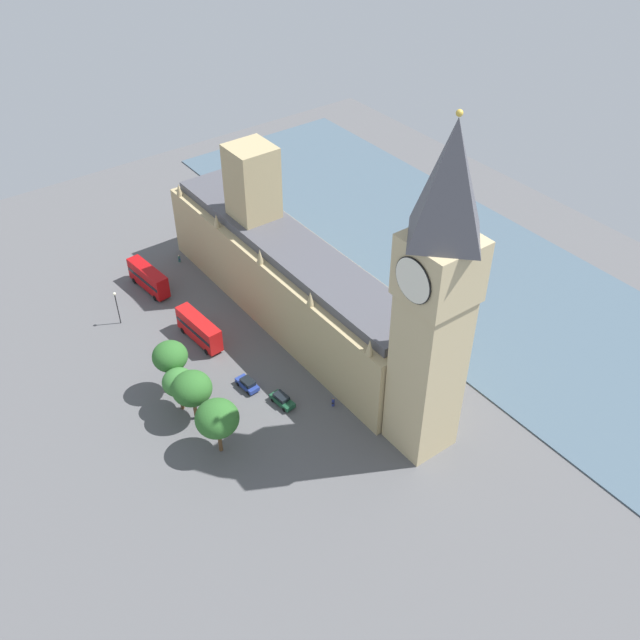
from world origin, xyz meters
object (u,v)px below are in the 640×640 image
(double_decker_bus_kerbside, at_px, (148,278))
(street_lamp_slot_10, at_px, (116,302))
(parliament_building, at_px, (287,274))
(plane_tree_opposite_hall, at_px, (217,419))
(clock_tower, at_px, (436,297))
(plane_tree_midblock, at_px, (178,382))
(double_decker_bus_far_end, at_px, (199,329))
(pedestrian_leading, at_px, (333,402))
(plane_tree_under_trees, at_px, (170,357))
(pedestrian_corner, at_px, (179,259))
(plane_tree_by_river_gate, at_px, (192,389))
(car_dark_green_trailing, at_px, (282,400))
(car_blue_near_tower, at_px, (247,384))

(double_decker_bus_kerbside, bearing_deg, street_lamp_slot_10, -150.49)
(parliament_building, bearing_deg, plane_tree_opposite_hall, 38.69)
(parliament_building, relative_size, clock_tower, 1.23)
(plane_tree_opposite_hall, height_order, plane_tree_midblock, plane_tree_opposite_hall)
(double_decker_bus_far_end, relative_size, plane_tree_opposite_hall, 1.15)
(pedestrian_leading, distance_m, plane_tree_opposite_hall, 19.60)
(plane_tree_midblock, relative_size, street_lamp_slot_10, 1.14)
(double_decker_bus_far_end, height_order, plane_tree_under_trees, plane_tree_under_trees)
(pedestrian_corner, height_order, plane_tree_by_river_gate, plane_tree_by_river_gate)
(car_dark_green_trailing, bearing_deg, street_lamp_slot_10, -76.45)
(double_decker_bus_kerbside, height_order, street_lamp_slot_10, street_lamp_slot_10)
(plane_tree_under_trees, bearing_deg, parliament_building, -166.49)
(clock_tower, relative_size, double_decker_bus_kerbside, 4.73)
(plane_tree_midblock, relative_size, plane_tree_under_trees, 0.80)
(plane_tree_under_trees, xyz_separation_m, street_lamp_slot_10, (-0.10, -21.08, -2.58))
(pedestrian_corner, bearing_deg, plane_tree_opposite_hall, 75.66)
(plane_tree_midblock, bearing_deg, car_dark_green_trailing, 147.18)
(pedestrian_leading, bearing_deg, double_decker_bus_kerbside, -27.27)
(plane_tree_by_river_gate, bearing_deg, car_dark_green_trailing, 156.86)
(clock_tower, xyz_separation_m, car_dark_green_trailing, (12.15, -17.84, -25.22))
(double_decker_bus_far_end, relative_size, street_lamp_slot_10, 1.59)
(plane_tree_midblock, bearing_deg, plane_tree_by_river_gate, 102.53)
(car_blue_near_tower, bearing_deg, pedestrian_leading, -56.82)
(car_dark_green_trailing, bearing_deg, double_decker_bus_far_end, -88.31)
(parliament_building, xyz_separation_m, clock_tower, (1.87, 36.52, 17.92))
(double_decker_bus_far_end, bearing_deg, pedestrian_corner, -113.86)
(pedestrian_leading, height_order, plane_tree_under_trees, plane_tree_under_trees)
(parliament_building, height_order, car_dark_green_trailing, parliament_building)
(pedestrian_corner, relative_size, plane_tree_opposite_hall, 0.17)
(plane_tree_midblock, height_order, street_lamp_slot_10, plane_tree_midblock)
(double_decker_bus_far_end, relative_size, plane_tree_midblock, 1.39)
(plane_tree_opposite_hall, relative_size, plane_tree_by_river_gate, 1.05)
(plane_tree_opposite_hall, height_order, street_lamp_slot_10, plane_tree_opposite_hall)
(parliament_building, bearing_deg, plane_tree_under_trees, 13.51)
(double_decker_bus_kerbside, distance_m, plane_tree_under_trees, 29.01)
(street_lamp_slot_10, bearing_deg, clock_tower, 115.04)
(parliament_building, xyz_separation_m, pedestrian_corner, (8.41, -25.92, -7.49))
(double_decker_bus_far_end, relative_size, plane_tree_under_trees, 1.11)
(double_decker_bus_kerbside, bearing_deg, double_decker_bus_far_end, -94.70)
(plane_tree_opposite_hall, height_order, plane_tree_under_trees, plane_tree_under_trees)
(car_dark_green_trailing, height_order, plane_tree_by_river_gate, plane_tree_by_river_gate)
(street_lamp_slot_10, bearing_deg, plane_tree_midblock, 87.58)
(car_blue_near_tower, xyz_separation_m, street_lamp_slot_10, (9.41, -27.31, 3.77))
(clock_tower, xyz_separation_m, plane_tree_opposite_hall, (24.55, -15.36, -19.53))
(plane_tree_under_trees, bearing_deg, plane_tree_midblock, 76.84)
(car_dark_green_trailing, xyz_separation_m, street_lamp_slot_10, (11.84, -33.52, 3.77))
(plane_tree_opposite_hall, bearing_deg, pedestrian_leading, 172.27)
(parliament_building, bearing_deg, street_lamp_slot_10, -29.85)
(double_decker_bus_kerbside, bearing_deg, plane_tree_under_trees, -113.64)
(pedestrian_corner, distance_m, street_lamp_slot_10, 21.05)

